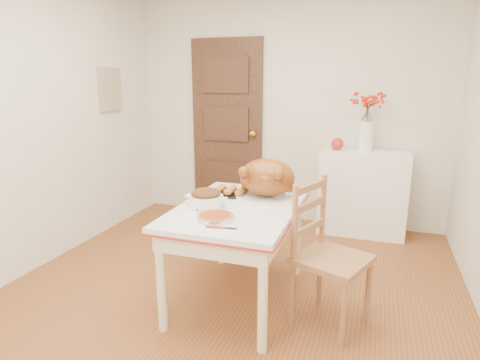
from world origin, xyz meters
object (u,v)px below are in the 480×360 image
(kitchen_table, at_px, (238,254))
(turkey_platter, at_px, (267,180))
(sideboard, at_px, (362,193))
(chair_oak, at_px, (333,256))
(pumpkin_pie, at_px, (216,216))

(kitchen_table, height_order, turkey_platter, turkey_platter)
(kitchen_table, distance_m, turkey_platter, 0.59)
(sideboard, distance_m, turkey_platter, 1.65)
(chair_oak, relative_size, turkey_platter, 2.00)
(sideboard, relative_size, chair_oak, 0.91)
(chair_oak, relative_size, pumpkin_pie, 4.14)
(pumpkin_pie, bearing_deg, kitchen_table, 82.17)
(kitchen_table, relative_size, chair_oak, 1.25)
(sideboard, distance_m, pumpkin_pie, 2.20)
(kitchen_table, bearing_deg, turkey_platter, 57.00)
(kitchen_table, bearing_deg, chair_oak, -7.61)
(turkey_platter, bearing_deg, kitchen_table, -120.22)
(sideboard, xyz_separation_m, pumpkin_pie, (-0.85, -2.00, 0.31))
(kitchen_table, xyz_separation_m, turkey_platter, (0.15, 0.23, 0.52))
(sideboard, distance_m, chair_oak, 1.79)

